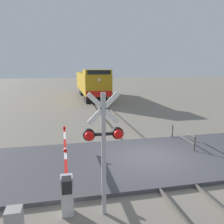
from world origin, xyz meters
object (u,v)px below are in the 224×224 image
object	(u,v)px
crossing_signal	(104,142)
guard_railing	(183,136)
locomotive	(91,83)
crossing_gate	(66,175)

from	to	relation	value
crossing_signal	guard_railing	bearing A→B (deg)	43.01
locomotive	crossing_gate	bearing A→B (deg)	-99.00
crossing_gate	locomotive	bearing A→B (deg)	81.00
guard_railing	locomotive	bearing A→B (deg)	96.78
crossing_signal	guard_railing	xyz separation A→B (m)	(5.43, 5.06, -1.70)
locomotive	crossing_signal	distance (m)	26.48
crossing_signal	crossing_gate	xyz separation A→B (m)	(-1.09, 1.11, -1.45)
crossing_signal	guard_railing	distance (m)	7.61
guard_railing	crossing_signal	bearing A→B (deg)	-136.99
crossing_signal	locomotive	bearing A→B (deg)	83.72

